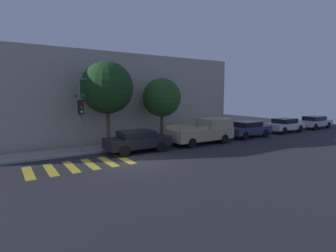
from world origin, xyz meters
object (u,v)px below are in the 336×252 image
at_px(sedan_near_corner, 137,140).
at_px(sedan_tail_of_row, 315,122).
at_px(tree_near_corner, 107,88).
at_px(tree_midblock, 162,98).
at_px(sedan_middle, 248,129).
at_px(pickup_truck, 204,131).
at_px(sedan_far_end, 285,125).
at_px(traffic_light_pole, 86,103).

relative_size(sedan_near_corner, sedan_tail_of_row, 0.95).
bearing_deg(tree_near_corner, sedan_near_corner, -57.00).
bearing_deg(tree_midblock, sedan_middle, -14.02).
relative_size(pickup_truck, sedan_tail_of_row, 1.15).
bearing_deg(pickup_truck, sedan_tail_of_row, -0.00).
xyz_separation_m(sedan_middle, sedan_far_end, (5.55, -0.00, -0.01)).
distance_m(sedan_near_corner, sedan_middle, 11.00).
distance_m(sedan_near_corner, pickup_truck, 5.80).
xyz_separation_m(tree_near_corner, tree_midblock, (4.41, 0.00, -0.71)).
relative_size(pickup_truck, sedan_middle, 1.21).
relative_size(sedan_near_corner, tree_midblock, 0.84).
xyz_separation_m(traffic_light_pole, tree_midblock, (6.06, 0.69, 0.27)).
bearing_deg(sedan_near_corner, tree_near_corner, 123.00).
relative_size(sedan_middle, sedan_far_end, 1.00).
bearing_deg(sedan_far_end, pickup_truck, 180.00).
height_order(traffic_light_pole, pickup_truck, traffic_light_pole).
height_order(pickup_truck, tree_midblock, tree_midblock).
distance_m(pickup_truck, sedan_middle, 5.20).
xyz_separation_m(traffic_light_pole, sedan_near_corner, (2.92, -1.27, -2.53)).
bearing_deg(sedan_tail_of_row, pickup_truck, 180.00).
bearing_deg(traffic_light_pole, sedan_tail_of_row, -2.90).
distance_m(sedan_middle, sedan_far_end, 5.55).
xyz_separation_m(sedan_tail_of_row, tree_near_corner, (-23.41, 1.96, 3.54)).
distance_m(traffic_light_pole, sedan_near_corner, 4.07).
bearing_deg(tree_near_corner, sedan_tail_of_row, -4.79).
relative_size(sedan_near_corner, pickup_truck, 0.82).
distance_m(pickup_truck, sedan_far_end, 10.75).
bearing_deg(sedan_middle, sedan_near_corner, 180.00).
xyz_separation_m(traffic_light_pole, sedan_middle, (13.91, -1.27, -2.54)).
distance_m(sedan_near_corner, sedan_tail_of_row, 22.13).
relative_size(sedan_far_end, sedan_tail_of_row, 0.95).
bearing_deg(sedan_far_end, traffic_light_pole, 176.27).
relative_size(traffic_light_pole, sedan_near_corner, 1.15).
bearing_deg(pickup_truck, sedan_far_end, -0.00).
height_order(sedan_near_corner, tree_midblock, tree_midblock).
bearing_deg(sedan_middle, sedan_tail_of_row, -0.00).
xyz_separation_m(sedan_far_end, tree_midblock, (-13.41, 1.96, 2.81)).
xyz_separation_m(sedan_near_corner, tree_near_corner, (-1.27, 1.96, 3.51)).
distance_m(traffic_light_pole, tree_midblock, 6.10).
distance_m(sedan_far_end, tree_midblock, 13.84).
bearing_deg(tree_midblock, traffic_light_pole, -173.46).
height_order(sedan_far_end, sedan_tail_of_row, sedan_far_end).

